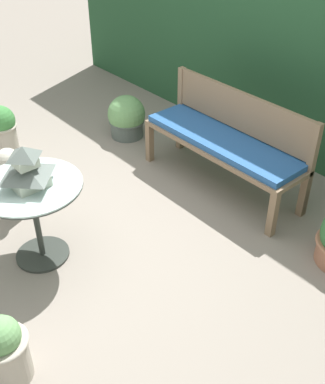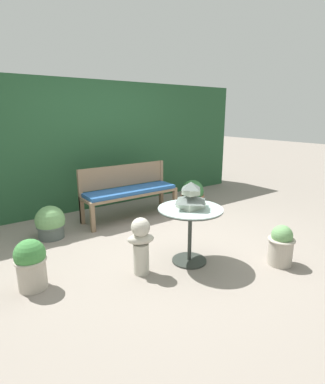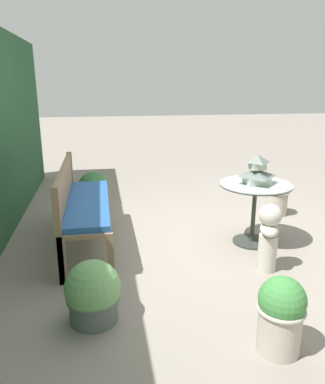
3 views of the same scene
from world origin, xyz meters
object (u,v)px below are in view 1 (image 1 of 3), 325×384
object	(u,v)px
potted_plant_bench_right	(127,118)
patio_table	(33,201)
pagoda_birdhouse	(26,169)
garden_bench	(222,145)
potted_plant_bench_left	(2,129)
garden_bust	(12,180)
potted_plant_hedge_corner	(4,350)

from	to	relation	value
potted_plant_bench_right	patio_table	bearing A→B (deg)	-56.32
patio_table	potted_plant_bench_right	size ratio (longest dim) A/B	1.60
pagoda_birdhouse	potted_plant_bench_right	xyz separation A→B (m)	(-1.09, 1.64, -0.57)
potted_plant_bench_right	pagoda_birdhouse	bearing A→B (deg)	-56.32
garden_bench	potted_plant_bench_right	size ratio (longest dim) A/B	3.45
patio_table	garden_bench	bearing A→B (deg)	82.81
potted_plant_bench_right	potted_plant_bench_left	size ratio (longest dim) A/B	0.89
garden_bench	potted_plant_bench_left	size ratio (longest dim) A/B	3.06
pagoda_birdhouse	patio_table	bearing A→B (deg)	63.43
pagoda_birdhouse	potted_plant_bench_left	distance (m)	1.75
pagoda_birdhouse	potted_plant_bench_right	bearing A→B (deg)	123.68
pagoda_birdhouse	potted_plant_bench_right	size ratio (longest dim) A/B	0.69
garden_bench	patio_table	bearing A→B (deg)	-97.19
patio_table	potted_plant_bench_right	world-z (taller)	patio_table
garden_bench	potted_plant_bench_left	world-z (taller)	potted_plant_bench_left
patio_table	pagoda_birdhouse	bearing A→B (deg)	-116.57
garden_bust	potted_plant_bench_left	world-z (taller)	garden_bust
garden_bench	potted_plant_hedge_corner	xyz separation A→B (m)	(0.58, -2.36, -0.19)
patio_table	potted_plant_bench_left	distance (m)	1.70
garden_bench	potted_plant_bench_left	xyz separation A→B (m)	(-1.82, -1.22, -0.16)
garden_bench	potted_plant_bench_right	world-z (taller)	garden_bench
garden_bust	garden_bench	bearing A→B (deg)	84.33
garden_bench	patio_table	world-z (taller)	patio_table
garden_bench	potted_plant_bench_right	xyz separation A→B (m)	(-1.31, -0.06, -0.21)
potted_plant_bench_left	potted_plant_bench_right	bearing A→B (deg)	66.13
pagoda_birdhouse	potted_plant_hedge_corner	xyz separation A→B (m)	(0.79, -0.65, -0.55)
garden_bench	garden_bust	size ratio (longest dim) A/B	2.50
garden_bust	potted_plant_bench_left	bearing A→B (deg)	-179.41
garden_bench	potted_plant_hedge_corner	distance (m)	2.43
garden_bust	potted_plant_hedge_corner	distance (m)	1.58
garden_bust	potted_plant_bench_right	bearing A→B (deg)	129.16
potted_plant_bench_left	garden_bust	bearing A→B (deg)	-20.48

